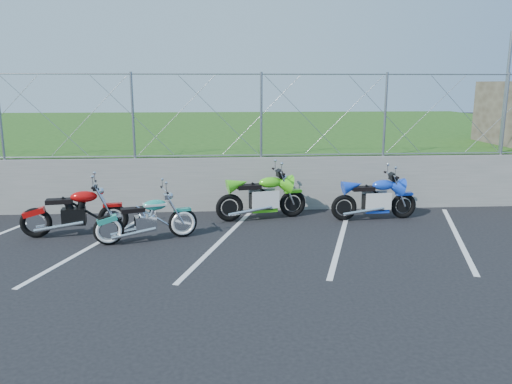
{
  "coord_description": "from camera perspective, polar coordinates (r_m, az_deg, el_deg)",
  "views": [
    {
      "loc": [
        0.04,
        -8.39,
        3.02
      ],
      "look_at": [
        0.72,
        1.3,
        0.92
      ],
      "focal_mm": 35.0,
      "sensor_mm": 36.0,
      "label": 1
    }
  ],
  "objects": [
    {
      "name": "naked_orange",
      "position": [
        10.75,
        -19.85,
        -2.35
      ],
      "size": [
        2.1,
        0.71,
        1.05
      ],
      "rotation": [
        0.0,
        0.0,
        0.16
      ],
      "color": "black",
      "rests_on": "ground"
    },
    {
      "name": "retaining_wall",
      "position": [
        12.12,
        -4.13,
        0.92
      ],
      "size": [
        30.0,
        0.22,
        1.3
      ],
      "primitive_type": "cube",
      "color": "slate",
      "rests_on": "ground"
    },
    {
      "name": "sportbike_green",
      "position": [
        11.32,
        0.79,
        -0.77
      ],
      "size": [
        2.11,
        0.75,
        1.1
      ],
      "rotation": [
        0.0,
        0.0,
        0.2
      ],
      "color": "black",
      "rests_on": "ground"
    },
    {
      "name": "ground",
      "position": [
        8.92,
        -4.08,
        -7.61
      ],
      "size": [
        90.0,
        90.0,
        0.0
      ],
      "primitive_type": "plane",
      "color": "black",
      "rests_on": "ground"
    },
    {
      "name": "sign_pole",
      "position": [
        14.22,
        26.65,
        10.07
      ],
      "size": [
        0.08,
        0.08,
        3.0
      ],
      "primitive_type": "cylinder",
      "color": "gray",
      "rests_on": "grass_field"
    },
    {
      "name": "grass_field",
      "position": [
        22.02,
        -4.13,
        6.01
      ],
      "size": [
        30.0,
        20.0,
        1.3
      ],
      "primitive_type": "cube",
      "color": "#214A13",
      "rests_on": "ground"
    },
    {
      "name": "cruiser_turquoise",
      "position": [
        10.0,
        -12.28,
        -3.23
      ],
      "size": [
        1.96,
        0.76,
        1.01
      ],
      "rotation": [
        0.0,
        0.0,
        0.3
      ],
      "color": "black",
      "rests_on": "ground"
    },
    {
      "name": "parking_lines",
      "position": [
        9.93,
        2.89,
        -5.48
      ],
      "size": [
        18.29,
        4.31,
        0.01
      ],
      "color": "silver",
      "rests_on": "ground"
    },
    {
      "name": "sportbike_blue",
      "position": [
        11.62,
        13.49,
        -0.91
      ],
      "size": [
        2.01,
        0.71,
        1.04
      ],
      "rotation": [
        0.0,
        0.0,
        0.07
      ],
      "color": "black",
      "rests_on": "ground"
    },
    {
      "name": "chain_link_fence",
      "position": [
        11.91,
        -4.26,
        8.72
      ],
      "size": [
        28.0,
        0.03,
        2.0
      ],
      "color": "gray",
      "rests_on": "retaining_wall"
    }
  ]
}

